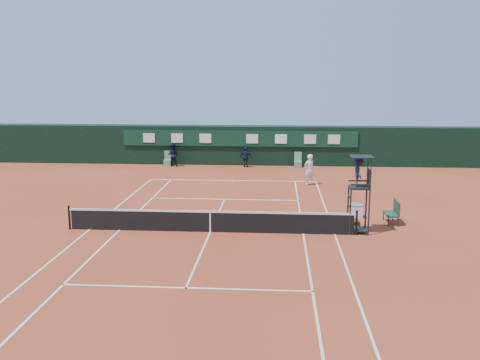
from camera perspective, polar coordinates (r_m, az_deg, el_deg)
name	(u,v)px	position (r m, az deg, el deg)	size (l,w,h in m)	color
ground	(210,232)	(23.89, -3.19, -5.56)	(90.00, 90.00, 0.00)	#A54427
court_lines	(210,232)	(23.89, -3.19, -5.55)	(11.05, 23.85, 0.01)	silver
tennis_net	(210,221)	(23.75, -3.20, -4.38)	(12.90, 0.10, 1.10)	black
back_wall	(240,145)	(41.89, -0.01, 3.77)	(40.00, 1.65, 3.00)	black
linesman_chair_left	(168,162)	(41.57, -7.72, 1.96)	(0.55, 0.50, 1.15)	#5A8A5F
linesman_chair_right	(298,163)	(40.74, 6.19, 1.81)	(0.55, 0.50, 1.15)	#568364
umpire_chair	(359,178)	(23.79, 12.61, 0.21)	(0.96, 0.95, 3.42)	black
player_bench	(393,211)	(26.09, 16.05, -3.19)	(0.55, 1.20, 1.10)	#1B442D
tennis_bag	(355,223)	(25.34, 12.19, -4.50)	(0.32, 0.72, 0.27)	black
cooler	(356,211)	(26.83, 12.29, -3.22)	(0.57, 0.57, 0.65)	white
tennis_ball	(208,199)	(30.07, -3.43, -2.01)	(0.07, 0.07, 0.07)	yellow
player	(309,170)	(34.13, 7.39, 1.11)	(0.71, 0.47, 1.96)	white
ball_kid_left	(173,155)	(41.21, -7.15, 2.68)	(0.85, 0.66, 1.75)	black
ball_kid_right	(246,157)	(40.44, 0.63, 2.45)	(0.91, 0.38, 1.55)	black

